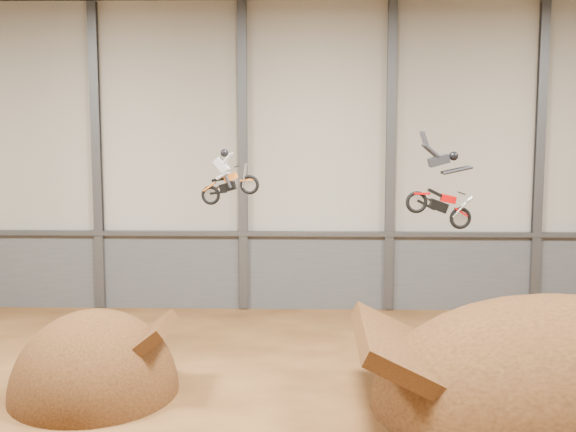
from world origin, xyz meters
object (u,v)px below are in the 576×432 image
object	(u,v)px
landing_ramp	(562,408)
fmx_rider_a	(232,172)
fmx_rider_b	(436,181)
takeoff_ramp	(95,393)

from	to	relation	value
landing_ramp	fmx_rider_a	size ratio (longest dim) A/B	5.80
landing_ramp	fmx_rider_b	bearing A→B (deg)	145.06
takeoff_ramp	fmx_rider_a	distance (m)	8.57
takeoff_ramp	landing_ramp	distance (m)	14.90
landing_ramp	fmx_rider_a	xyz separation A→B (m)	(-10.48, 2.94, 7.11)
fmx_rider_b	landing_ramp	bearing A→B (deg)	-40.36
fmx_rider_a	fmx_rider_b	bearing A→B (deg)	5.77
landing_ramp	fmx_rider_b	world-z (taller)	fmx_rider_b
fmx_rider_a	takeoff_ramp	bearing A→B (deg)	-147.45
fmx_rider_b	fmx_rider_a	bearing A→B (deg)	171.51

